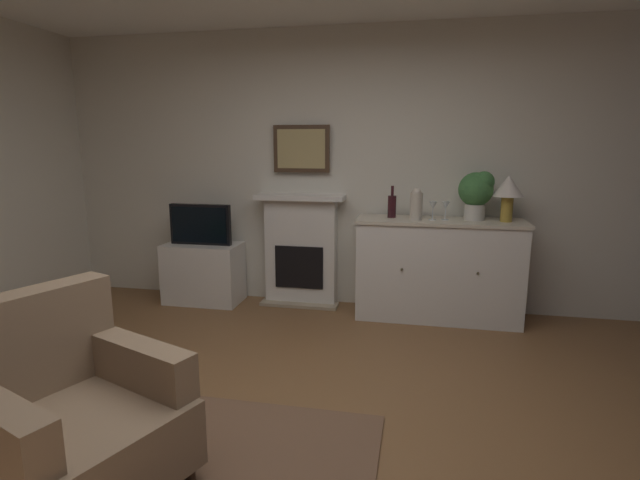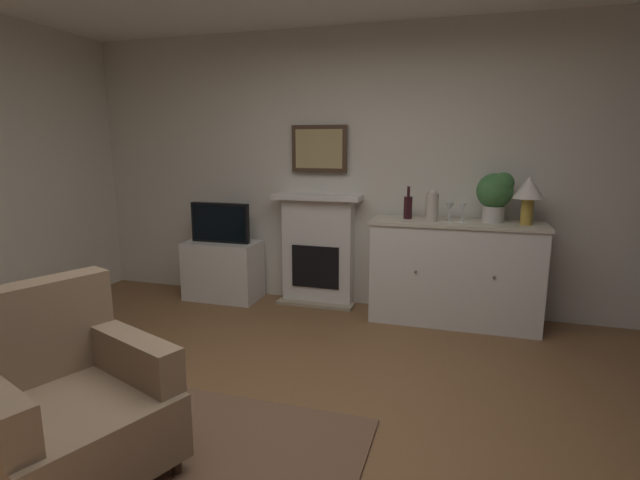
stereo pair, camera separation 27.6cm
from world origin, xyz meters
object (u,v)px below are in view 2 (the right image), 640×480
Objects in this scene: sideboard_cabinet at (455,273)px; wine_glass_left at (449,208)px; tv_cabinet at (223,270)px; tv_set at (220,223)px; armchair at (63,403)px; potted_plant_small at (496,193)px; vase_decorative at (432,205)px; fireplace_unit at (318,249)px; table_lamp at (529,191)px; framed_picture at (319,149)px; wine_bottle at (408,207)px; wine_glass_center at (463,208)px.

wine_glass_left is at bearing -158.06° from sideboard_cabinet.
tv_cabinet is at bearing 179.63° from sideboard_cabinet.
wine_glass_left reaches higher than sideboard_cabinet.
tv_set reaches higher than tv_cabinet.
armchair is (-1.70, -2.67, -0.08)m from sideboard_cabinet.
vase_decorative is at bearing -169.54° from potted_plant_small.
vase_decorative is 0.37× the size of tv_cabinet.
tv_set is (-2.30, -0.01, 0.34)m from sideboard_cabinet.
tv_set is (-0.98, -0.19, 0.25)m from fireplace_unit.
potted_plant_small is at bearing 169.78° from table_lamp.
vase_decorative is at bearing -167.04° from sideboard_cabinet.
framed_picture is 1.72m from sideboard_cabinet.
wine_bottle is at bearing 0.81° from tv_cabinet.
sideboard_cabinet is 0.92m from table_lamp.
tv_cabinet is at bearing 102.51° from armchair.
tv_set is (-1.86, -0.05, -0.23)m from wine_bottle.
wine_glass_center is at bearing -168.53° from potted_plant_small.
table_lamp reaches higher than tv_set.
tv_cabinet is (-2.34, 0.02, -0.74)m from wine_glass_center.
framed_picture is 1.28× the size of potted_plant_small.
framed_picture reaches higher than wine_glass_left.
fireplace_unit is 6.67× the size of wine_glass_center.
wine_glass_left and wine_glass_center have the same top height.
wine_bottle is 0.24m from vase_decorative.
armchair is at bearing -77.39° from tv_set.
sideboard_cabinet is at bearing -171.38° from potted_plant_small.
wine_bottle is 1.03× the size of vase_decorative.
potted_plant_small is (0.30, 0.05, 0.72)m from sideboard_cabinet.
framed_picture is 1.37m from wine_glass_left.
wine_glass_left is 0.22× the size of tv_cabinet.
tv_cabinet is at bearing 178.86° from wine_glass_left.
framed_picture is 1.47m from wine_glass_center.
tv_cabinet is at bearing 90.00° from tv_set.
table_lamp is 2.42× the size of wine_glass_left.
sideboard_cabinet is 0.78m from potted_plant_small.
tv_set is at bearing 102.61° from armchair.
armchair is (0.60, -2.66, -0.42)m from tv_set.
framed_picture is at bearing 12.01° from tv_cabinet.
framed_picture is 1.67m from potted_plant_small.
fireplace_unit reaches higher than tv_set.
table_lamp is at bearing -0.30° from tv_cabinet.
table_lamp reaches higher than sideboard_cabinet.
table_lamp is at bearing 0.00° from sideboard_cabinet.
vase_decorative is (-0.14, -0.02, 0.02)m from wine_glass_left.
tv_set is at bearing -178.82° from potted_plant_small.
wine_glass_center is at bearing -9.60° from framed_picture.
framed_picture is at bearing 166.17° from vase_decorative.
framed_picture is 1.59m from tv_cabinet.
framed_picture is 3.33× the size of wine_glass_left.
table_lamp reaches higher than armchair.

